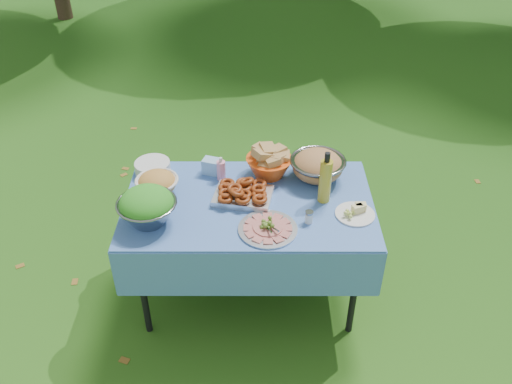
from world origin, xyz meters
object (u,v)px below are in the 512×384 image
at_px(oil_bottle, 326,177).
at_px(picnic_table, 249,250).
at_px(pasta_bowl_steel, 318,165).
at_px(salad_bowl, 147,206).
at_px(charcuterie_platter, 268,225).
at_px(plate_stack, 153,167).
at_px(bread_bowl, 269,162).

bearing_deg(oil_bottle, picnic_table, -177.93).
xyz_separation_m(picnic_table, oil_bottle, (0.44, 0.02, 0.54)).
bearing_deg(pasta_bowl_steel, salad_bowl, -156.11).
relative_size(picnic_table, oil_bottle, 4.46).
bearing_deg(picnic_table, charcuterie_platter, -67.07).
height_order(plate_stack, pasta_bowl_steel, pasta_bowl_steel).
bearing_deg(bread_bowl, pasta_bowl_steel, -5.41).
relative_size(bread_bowl, pasta_bowl_steel, 0.84).
relative_size(pasta_bowl_steel, oil_bottle, 1.04).
distance_m(plate_stack, oil_bottle, 1.10).
height_order(bread_bowl, pasta_bowl_steel, bread_bowl).
height_order(picnic_table, salad_bowl, salad_bowl).
bearing_deg(oil_bottle, plate_stack, 164.42).
xyz_separation_m(charcuterie_platter, oil_bottle, (0.33, 0.27, 0.13)).
height_order(salad_bowl, pasta_bowl_steel, salad_bowl).
distance_m(picnic_table, salad_bowl, 0.76).
xyz_separation_m(salad_bowl, pasta_bowl_steel, (0.98, 0.43, -0.02)).
relative_size(salad_bowl, pasta_bowl_steel, 0.96).
height_order(salad_bowl, charcuterie_platter, salad_bowl).
bearing_deg(plate_stack, charcuterie_platter, -38.21).
bearing_deg(oil_bottle, charcuterie_platter, -140.85).
bearing_deg(salad_bowl, picnic_table, 18.42).
bearing_deg(pasta_bowl_steel, picnic_table, -149.56).
bearing_deg(bread_bowl, charcuterie_platter, -91.71).
bearing_deg(charcuterie_platter, plate_stack, 141.79).
distance_m(pasta_bowl_steel, oil_bottle, 0.24).
height_order(plate_stack, charcuterie_platter, charcuterie_platter).
relative_size(picnic_table, salad_bowl, 4.45).
distance_m(pasta_bowl_steel, charcuterie_platter, 0.60).
distance_m(picnic_table, plate_stack, 0.80).
bearing_deg(charcuterie_platter, salad_bowl, 173.94).
height_order(salad_bowl, bread_bowl, salad_bowl).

